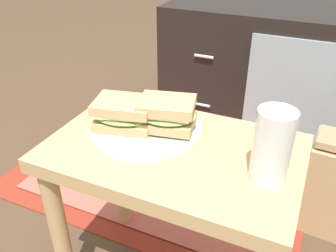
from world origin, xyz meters
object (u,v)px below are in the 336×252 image
(tv_cabinet, at_px, (276,74))
(sandwich_back, at_px, (167,113))
(beer_glass, at_px, (272,148))
(sandwich_front, at_px, (124,113))
(plate, at_px, (146,129))

(tv_cabinet, xyz_separation_m, sandwich_back, (-0.13, -0.90, 0.22))
(sandwich_back, relative_size, beer_glass, 1.02)
(sandwich_front, bearing_deg, sandwich_back, 17.37)
(tv_cabinet, relative_size, plate, 3.62)
(plate, bearing_deg, tv_cabinet, 79.25)
(sandwich_front, height_order, beer_glass, beer_glass)
(tv_cabinet, relative_size, sandwich_front, 5.77)
(tv_cabinet, height_order, sandwich_back, tv_cabinet)
(tv_cabinet, bearing_deg, plate, -100.75)
(tv_cabinet, distance_m, beer_glass, 1.01)
(plate, height_order, sandwich_back, sandwich_back)
(sandwich_front, bearing_deg, tv_cabinet, 76.57)
(beer_glass, bearing_deg, sandwich_front, 172.26)
(tv_cabinet, relative_size, beer_glass, 6.41)
(sandwich_back, bearing_deg, tv_cabinet, 82.06)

